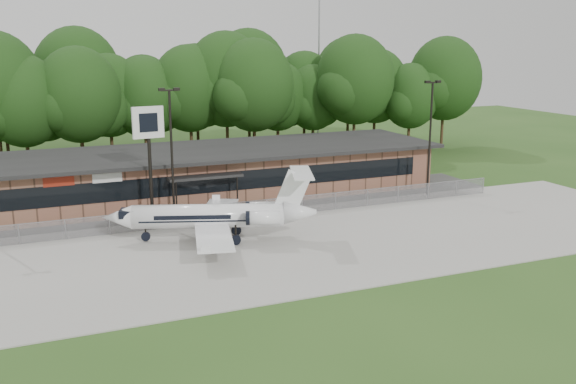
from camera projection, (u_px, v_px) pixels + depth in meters
name	position (u px, v px, depth m)	size (l,w,h in m)	color
ground	(329.00, 288.00, 36.14)	(160.00, 160.00, 0.00)	#2B4E1C
apron	(276.00, 246.00, 43.32)	(64.00, 18.00, 0.08)	#9E9B93
parking_lot	(226.00, 207.00, 53.64)	(50.00, 9.00, 0.06)	#383835
terminal	(210.00, 172.00, 57.14)	(41.00, 11.65, 4.30)	brown
fence	(243.00, 211.00, 49.43)	(46.00, 0.04, 1.52)	gray
treeline	(165.00, 96.00, 72.13)	(72.00, 12.00, 15.00)	#193611
radio_mast	(319.00, 49.00, 84.62)	(0.20, 0.20, 25.00)	gray
light_pole_mid	(171.00, 145.00, 47.71)	(1.55, 0.30, 10.23)	black
light_pole_right	(430.00, 129.00, 56.34)	(1.55, 0.30, 10.23)	black
business_jet	(216.00, 217.00, 44.11)	(14.58, 13.05, 4.97)	white
pole_sign	(149.00, 135.00, 47.18)	(2.35, 0.50, 8.91)	black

